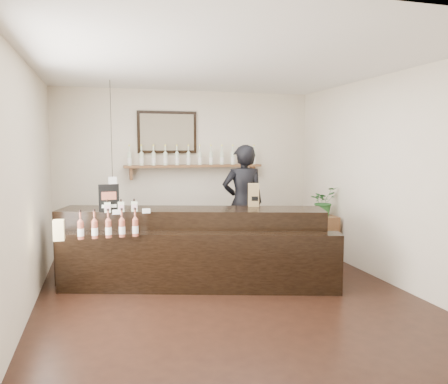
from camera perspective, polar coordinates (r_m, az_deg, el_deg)
The scene contains 10 objects.
ground at distance 5.59m, azimuth 0.25°, elevation -13.24°, with size 5.00×5.00×0.00m, color black.
room_shell at distance 5.28m, azimuth 0.25°, elevation 4.49°, with size 5.00×5.00×5.00m.
back_wall_decor at distance 7.56m, azimuth -5.79°, elevation 5.31°, with size 2.66×0.96×1.69m.
counter at distance 5.92m, azimuth -4.05°, elevation -7.43°, with size 3.60×1.97×1.16m.
promo_sign at distance 5.81m, azimuth -14.80°, elevation -0.78°, with size 0.26×0.04×0.36m.
paper_bag at distance 6.14m, azimuth 3.88°, elevation -0.39°, with size 0.17×0.15×0.32m.
tape_dispenser at distance 6.14m, azimuth 3.81°, elevation -1.54°, with size 0.13×0.08×0.10m.
side_cabinet at distance 7.36m, azimuth 12.72°, elevation -5.78°, with size 0.37×0.50×0.72m.
potted_plant at distance 7.26m, azimuth 12.83°, elevation -1.19°, with size 0.42×0.37×0.47m, color #245B24.
shopkeeper at distance 7.02m, azimuth 2.50°, elevation -0.44°, with size 0.77×0.51×2.11m, color black.
Camera 1 is at (-1.44, -5.07, 1.84)m, focal length 35.00 mm.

